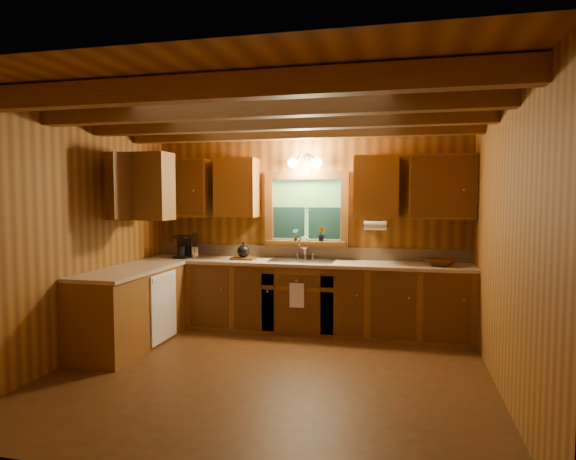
% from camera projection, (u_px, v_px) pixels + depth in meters
% --- Properties ---
extents(room, '(4.20, 4.20, 4.20)m').
position_uv_depth(room, '(269.00, 241.00, 4.71)').
color(room, '#4E2E13').
rests_on(room, ground).
extents(ceiling_beams, '(4.20, 2.54, 0.18)m').
position_uv_depth(ceiling_beams, '(269.00, 115.00, 4.63)').
color(ceiling_beams, brown).
rests_on(ceiling_beams, room).
extents(base_cabinets, '(4.20, 2.22, 0.86)m').
position_uv_depth(base_cabinets, '(258.00, 300.00, 6.12)').
color(base_cabinets, brown).
rests_on(base_cabinets, ground).
extents(countertop, '(4.20, 2.24, 0.04)m').
position_uv_depth(countertop, '(259.00, 265.00, 6.10)').
color(countertop, tan).
rests_on(countertop, base_cabinets).
extents(backsplash, '(4.20, 0.02, 0.16)m').
position_uv_depth(backsplash, '(307.00, 252.00, 6.56)').
color(backsplash, tan).
rests_on(backsplash, room).
extents(dishwasher_panel, '(0.02, 0.60, 0.80)m').
position_uv_depth(dishwasher_panel, '(164.00, 307.00, 5.76)').
color(dishwasher_panel, white).
rests_on(dishwasher_panel, base_cabinets).
extents(upper_cabinets, '(4.19, 1.77, 0.78)m').
position_uv_depth(upper_cabinets, '(256.00, 187.00, 6.18)').
color(upper_cabinets, brown).
rests_on(upper_cabinets, room).
extents(window, '(1.12, 0.08, 1.00)m').
position_uv_depth(window, '(306.00, 211.00, 6.50)').
color(window, brown).
rests_on(window, room).
extents(window_sill, '(1.06, 0.14, 0.04)m').
position_uv_depth(window_sill, '(306.00, 242.00, 6.48)').
color(window_sill, brown).
rests_on(window_sill, room).
extents(wall_sconce, '(0.45, 0.21, 0.17)m').
position_uv_depth(wall_sconce, '(305.00, 162.00, 6.34)').
color(wall_sconce, black).
rests_on(wall_sconce, room).
extents(paper_towel_roll, '(0.27, 0.11, 0.11)m').
position_uv_depth(paper_towel_roll, '(375.00, 226.00, 5.98)').
color(paper_towel_roll, white).
rests_on(paper_towel_roll, upper_cabinets).
extents(dish_towel, '(0.18, 0.01, 0.30)m').
position_uv_depth(dish_towel, '(297.00, 295.00, 5.99)').
color(dish_towel, white).
rests_on(dish_towel, base_cabinets).
extents(sink, '(0.82, 0.48, 0.43)m').
position_uv_depth(sink, '(302.00, 264.00, 6.29)').
color(sink, silver).
rests_on(sink, countertop).
extents(coffee_maker, '(0.17, 0.22, 0.30)m').
position_uv_depth(coffee_maker, '(183.00, 247.00, 6.60)').
color(coffee_maker, black).
rests_on(coffee_maker, countertop).
extents(utensil_crock, '(0.12, 0.12, 0.34)m').
position_uv_depth(utensil_crock, '(195.00, 251.00, 6.64)').
color(utensil_crock, silver).
rests_on(utensil_crock, countertop).
extents(cutting_board, '(0.31, 0.22, 0.03)m').
position_uv_depth(cutting_board, '(243.00, 258.00, 6.44)').
color(cutting_board, '#533011').
rests_on(cutting_board, countertop).
extents(teakettle, '(0.16, 0.16, 0.21)m').
position_uv_depth(teakettle, '(243.00, 251.00, 6.43)').
color(teakettle, black).
rests_on(teakettle, cutting_board).
extents(wicker_basket, '(0.45, 0.45, 0.09)m').
position_uv_depth(wicker_basket, '(441.00, 262.00, 5.84)').
color(wicker_basket, '#48230C').
rests_on(wicker_basket, countertop).
extents(potted_plant_left, '(0.10, 0.07, 0.16)m').
position_uv_depth(potted_plant_left, '(296.00, 235.00, 6.48)').
color(potted_plant_left, '#533011').
rests_on(potted_plant_left, window_sill).
extents(potted_plant_right, '(0.13, 0.11, 0.19)m').
position_uv_depth(potted_plant_right, '(322.00, 234.00, 6.42)').
color(potted_plant_right, '#533011').
rests_on(potted_plant_right, window_sill).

